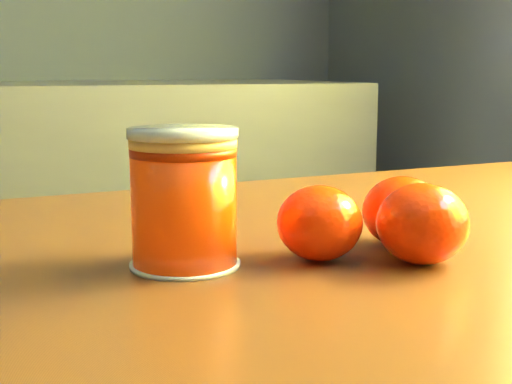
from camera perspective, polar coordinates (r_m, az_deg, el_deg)
name	(u,v)px	position (r m, az deg, el deg)	size (l,w,h in m)	color
table	(373,374)	(0.60, 9.36, -14.14)	(1.11, 0.81, 0.79)	brown
juice_glass	(184,199)	(0.52, -5.78, -0.56)	(0.08, 0.08, 0.10)	red
orange_front	(320,223)	(0.54, 5.11, -2.48)	(0.06, 0.06, 0.06)	#FF3105
orange_back	(403,212)	(0.59, 11.65, -1.54)	(0.07, 0.07, 0.06)	#FF3105
orange_extra	(422,224)	(0.54, 13.18, -2.48)	(0.07, 0.07, 0.06)	#FF3105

